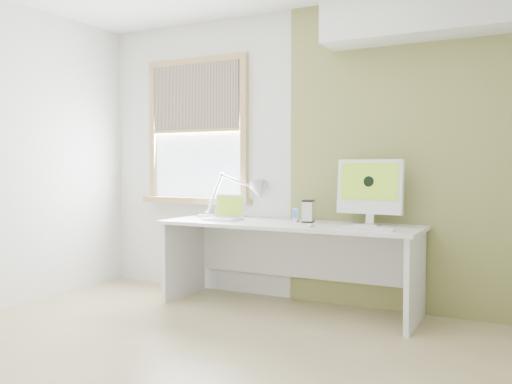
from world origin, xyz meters
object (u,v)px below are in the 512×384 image
Objects in this scene: external_drive at (308,211)px; desk at (291,245)px; desk_lamp at (249,194)px; laptop at (226,214)px; imac at (370,188)px.

desk is at bearing -148.71° from external_drive.
laptop is (-0.11, -0.24, -0.16)m from desk_lamp.
desk is at bearing 5.42° from laptop.
desk is 0.82m from imac.
desk is 11.67× the size of external_drive.
desk_lamp is 4.00× the size of external_drive.
imac is (1.14, -0.07, 0.08)m from desk_lamp.
desk is 0.65m from laptop.
desk_lamp reaches higher than laptop.
laptop is 1.72× the size of external_drive.
imac reaches higher than desk.
external_drive is at bearing -9.35° from desk_lamp.
desk is 0.67m from desk_lamp.
imac reaches higher than laptop.
desk is at bearing -170.48° from imac.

